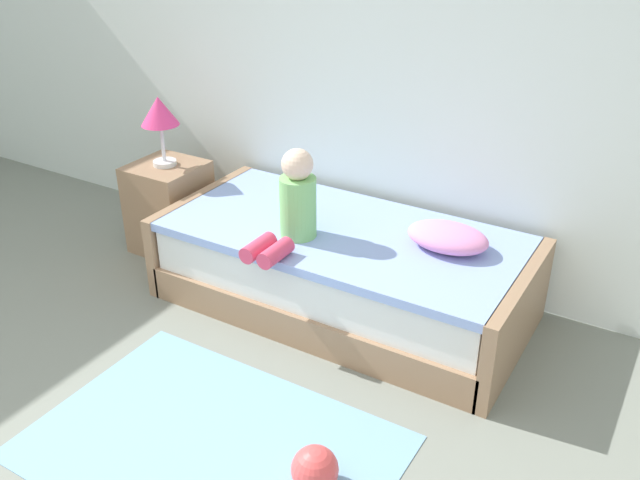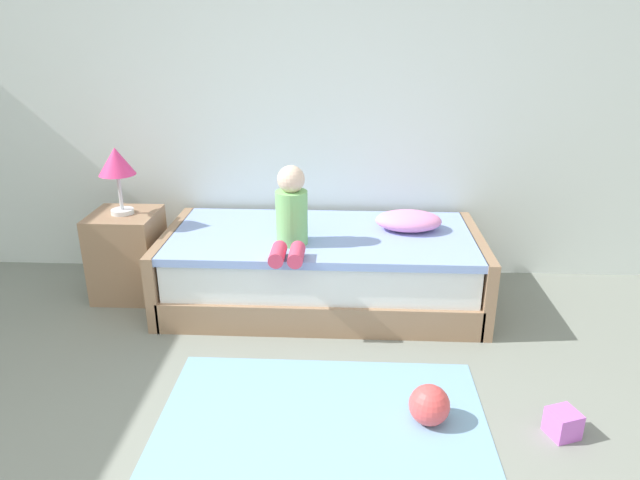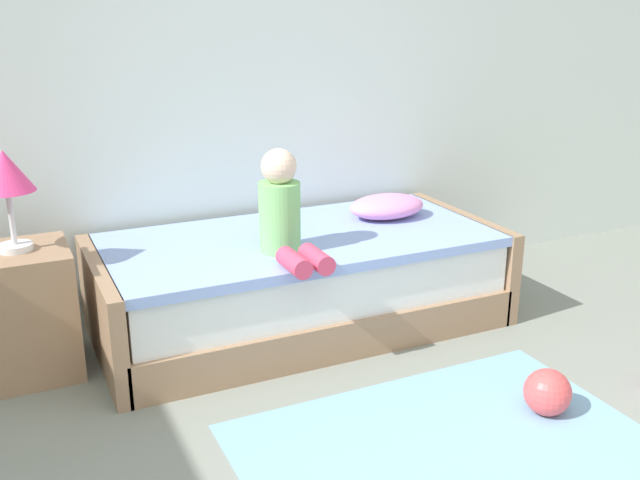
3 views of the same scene
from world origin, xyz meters
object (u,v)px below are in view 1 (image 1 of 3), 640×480
bed (342,269)px  toy_ball (315,469)px  nightstand (170,207)px  pillow (448,237)px  table_lamp (159,114)px  child_figure (293,205)px

bed → toy_ball: size_ratio=10.66×
nightstand → toy_ball: size_ratio=3.03×
bed → pillow: (0.58, 0.10, 0.32)m
table_lamp → toy_ball: (1.93, -1.30, -0.84)m
bed → child_figure: child_figure is taller
child_figure → toy_ball: (0.76, -1.03, -0.61)m
table_lamp → nightstand: bearing=180.0°
table_lamp → child_figure: size_ratio=0.88×
table_lamp → pillow: 1.96m
child_figure → bed: bearing=51.7°
bed → table_lamp: size_ratio=4.69×
pillow → toy_ball: bearing=-89.9°
pillow → toy_ball: pillow is taller
bed → nightstand: nightstand is taller
child_figure → pillow: bearing=23.5°
pillow → bed: bearing=-170.2°
pillow → child_figure: bearing=-156.5°
nightstand → pillow: 1.94m
bed → table_lamp: table_lamp is taller
pillow → table_lamp: bearing=-178.5°
child_figure → pillow: child_figure is taller
table_lamp → pillow: table_lamp is taller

